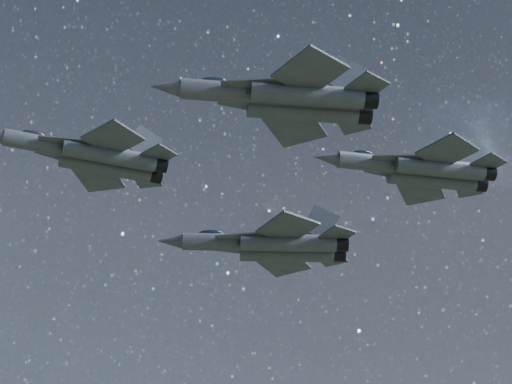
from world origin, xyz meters
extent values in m
cylinder|color=#373C45|center=(-16.59, -0.26, 157.66)|extent=(7.27, 2.40, 1.50)
ellipsoid|color=black|center=(-17.74, -0.41, 158.39)|extent=(2.41, 1.30, 0.74)
cube|color=#373C45|center=(-11.62, 0.38, 157.62)|extent=(8.03, 2.45, 1.25)
cylinder|color=#373C45|center=(-11.11, -0.53, 157.18)|extent=(8.23, 2.53, 1.50)
cylinder|color=#373C45|center=(-11.36, 1.38, 157.18)|extent=(8.23, 2.53, 1.50)
cylinder|color=black|center=(-6.71, 0.04, 157.18)|extent=(1.42, 1.54, 1.39)
cylinder|color=black|center=(-6.96, 1.95, 157.18)|extent=(1.42, 1.54, 1.39)
cube|color=#373C45|center=(-14.70, -1.33, 157.55)|extent=(5.07, 1.38, 0.12)
cube|color=#373C45|center=(-15.04, 1.25, 157.55)|extent=(5.09, 2.59, 0.12)
cube|color=#373C45|center=(-11.01, -2.85, 157.38)|extent=(5.46, 5.53, 0.19)
cube|color=#373C45|center=(-11.84, 3.65, 157.38)|extent=(5.06, 5.30, 0.19)
cube|color=#373C45|center=(-6.93, -1.26, 157.38)|extent=(3.23, 3.26, 0.14)
cube|color=#373C45|center=(-7.50, 3.14, 157.38)|extent=(2.98, 3.08, 0.14)
cube|color=#373C45|center=(-8.31, -0.41, 159.01)|extent=(3.36, 0.54, 3.43)
cube|color=#373C45|center=(-8.61, 1.98, 159.01)|extent=(3.31, 0.85, 3.43)
cylinder|color=#373C45|center=(1.23, 11.86, 156.47)|extent=(8.58, 3.21, 1.77)
cone|color=#373C45|center=(-4.13, 12.82, 156.47)|extent=(2.96, 2.04, 1.59)
ellipsoid|color=black|center=(-0.11, 12.10, 157.32)|extent=(2.87, 1.65, 0.87)
cube|color=#373C45|center=(7.04, 10.83, 156.41)|extent=(9.46, 3.30, 1.48)
cylinder|color=#373C45|center=(7.29, 9.63, 155.90)|extent=(9.70, 3.41, 1.77)
cylinder|color=#373C45|center=(7.69, 11.87, 155.90)|extent=(9.70, 3.41, 1.77)
cylinder|color=black|center=(12.43, 8.72, 155.90)|extent=(1.74, 1.87, 1.63)
cylinder|color=black|center=(12.83, 10.96, 155.90)|extent=(1.74, 1.87, 1.63)
cube|color=#373C45|center=(2.98, 10.00, 156.33)|extent=(5.96, 3.29, 0.14)
cube|color=#373C45|center=(3.51, 13.01, 156.33)|extent=(5.92, 1.34, 0.14)
cube|color=#373C45|center=(6.59, 6.99, 156.13)|extent=(5.82, 6.14, 0.23)
cube|color=#373C45|center=(7.94, 14.59, 156.13)|extent=(6.47, 6.51, 0.23)
cube|color=#373C45|center=(11.73, 7.35, 156.13)|extent=(3.42, 3.56, 0.17)
cube|color=#373C45|center=(12.64, 12.49, 156.13)|extent=(3.82, 3.85, 0.17)
cube|color=#373C45|center=(10.48, 8.78, 158.06)|extent=(3.86, 1.18, 4.04)
cube|color=#373C45|center=(10.98, 11.57, 158.06)|extent=(3.95, 0.68, 4.04)
cylinder|color=#373C45|center=(-2.37, -10.71, 157.70)|extent=(7.97, 2.36, 1.66)
cone|color=#373C45|center=(-7.45, -10.25, 157.70)|extent=(2.67, 1.71, 1.49)
ellipsoid|color=black|center=(-3.64, -10.60, 158.50)|extent=(2.62, 1.34, 0.82)
cube|color=#373C45|center=(3.12, -11.21, 157.65)|extent=(8.81, 2.37, 1.38)
cylinder|color=#373C45|center=(3.45, -12.30, 157.17)|extent=(9.03, 2.45, 1.66)
cylinder|color=#373C45|center=(3.64, -10.19, 157.17)|extent=(9.03, 2.45, 1.66)
cylinder|color=black|center=(8.31, -12.74, 157.17)|extent=(1.51, 1.65, 1.53)
cylinder|color=black|center=(8.50, -10.63, 157.17)|extent=(1.51, 1.65, 1.53)
cube|color=#373C45|center=(-0.60, -12.31, 157.57)|extent=(5.62, 2.66, 0.13)
cube|color=#373C45|center=(-0.34, -9.46, 157.57)|extent=(5.61, 1.72, 0.13)
cube|color=#373C45|center=(3.01, -14.82, 157.38)|extent=(5.66, 5.89, 0.21)
cube|color=#373C45|center=(3.66, -7.64, 157.38)|extent=(5.97, 6.07, 0.21)
cube|color=#373C45|center=(7.76, -14.08, 157.38)|extent=(3.33, 3.43, 0.16)
cube|color=#373C45|center=(8.20, -9.22, 157.38)|extent=(3.52, 3.57, 0.16)
cube|color=#373C45|center=(6.49, -12.85, 159.19)|extent=(3.66, 0.80, 3.78)
cube|color=#373C45|center=(6.73, -10.20, 159.19)|extent=(3.70, 0.56, 3.78)
cylinder|color=#373C45|center=(11.41, -5.53, 156.20)|extent=(6.99, 1.66, 1.47)
cone|color=#373C45|center=(6.91, -5.40, 156.20)|extent=(2.29, 1.38, 1.32)
ellipsoid|color=black|center=(10.29, -5.50, 156.90)|extent=(2.26, 1.05, 0.72)
cube|color=#373C45|center=(16.30, -5.67, 156.15)|extent=(7.74, 1.63, 1.22)
cylinder|color=#373C45|center=(16.65, -6.62, 155.73)|extent=(7.93, 1.69, 1.47)
cylinder|color=#373C45|center=(16.70, -4.74, 155.73)|extent=(7.93, 1.69, 1.47)
cylinder|color=black|center=(20.97, -6.74, 155.73)|extent=(1.26, 1.39, 1.35)
cylinder|color=black|center=(21.02, -4.87, 155.73)|extent=(1.26, 1.39, 1.35)
cube|color=#373C45|center=(13.07, -6.85, 156.09)|extent=(4.99, 2.08, 0.11)
cube|color=#373C45|center=(13.14, -4.31, 156.09)|extent=(4.99, 1.82, 0.11)
cube|color=#373C45|center=(16.40, -8.87, 155.92)|extent=(5.12, 5.29, 0.19)
cube|color=#373C45|center=(16.58, -2.48, 155.92)|extent=(5.21, 5.34, 0.19)
cube|color=#373C45|center=(20.56, -7.95, 155.92)|extent=(3.02, 3.09, 0.14)
cube|color=#373C45|center=(20.68, -3.63, 155.92)|extent=(3.07, 3.13, 0.14)
cube|color=#373C45|center=(19.36, -6.93, 157.51)|extent=(3.26, 0.51, 3.34)
cube|color=#373C45|center=(19.43, -4.59, 157.51)|extent=(3.27, 0.44, 3.34)
camera|label=1|loc=(-11.48, -63.34, 115.91)|focal=60.00mm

